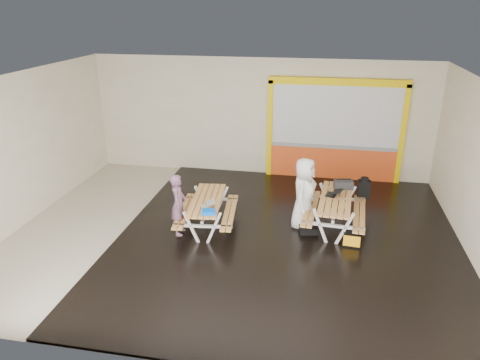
% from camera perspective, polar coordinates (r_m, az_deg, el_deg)
% --- Properties ---
extents(room, '(10.02, 8.02, 3.52)m').
position_cam_1_polar(room, '(9.61, -0.99, 2.19)').
color(room, beige).
rests_on(room, ground).
extents(deck, '(7.50, 7.98, 0.05)m').
position_cam_1_polar(deck, '(10.17, 6.05, -7.46)').
color(deck, black).
rests_on(deck, room).
extents(kiosk, '(3.88, 0.16, 3.00)m').
position_cam_1_polar(kiosk, '(13.28, 11.89, 5.91)').
color(kiosk, '#E9511C').
rests_on(kiosk, room).
extents(picnic_table_left, '(1.48, 2.02, 0.76)m').
position_cam_1_polar(picnic_table_left, '(10.36, -4.20, -3.35)').
color(picnic_table_left, tan).
rests_on(picnic_table_left, deck).
extents(picnic_table_right, '(1.49, 2.09, 0.80)m').
position_cam_1_polar(picnic_table_right, '(10.54, 12.01, -3.16)').
color(picnic_table_right, tan).
rests_on(picnic_table_right, deck).
extents(person_left, '(0.41, 0.56, 1.41)m').
position_cam_1_polar(person_left, '(10.02, -7.82, -3.09)').
color(person_left, '#6F4B62').
rests_on(person_left, deck).
extents(person_right, '(0.71, 0.94, 1.72)m').
position_cam_1_polar(person_right, '(10.44, 8.13, -1.77)').
color(person_right, white).
rests_on(person_right, deck).
extents(laptop_left, '(0.40, 0.38, 0.13)m').
position_cam_1_polar(laptop_left, '(9.89, -4.14, -3.20)').
color(laptop_left, silver).
rests_on(laptop_left, picnic_table_left).
extents(laptop_right, '(0.43, 0.40, 0.15)m').
position_cam_1_polar(laptop_right, '(10.57, 11.79, -1.68)').
color(laptop_right, black).
rests_on(laptop_right, picnic_table_right).
extents(blue_pouch, '(0.32, 0.26, 0.08)m').
position_cam_1_polar(blue_pouch, '(9.59, -4.01, -4.05)').
color(blue_pouch, blue).
rests_on(blue_pouch, picnic_table_left).
extents(toolbox, '(0.48, 0.30, 0.26)m').
position_cam_1_polar(toolbox, '(10.97, 12.99, -0.58)').
color(toolbox, black).
rests_on(toolbox, picnic_table_right).
extents(backpack, '(0.31, 0.20, 0.51)m').
position_cam_1_polar(backpack, '(11.40, 15.46, -0.93)').
color(backpack, black).
rests_on(backpack, picnic_table_right).
extents(dark_case, '(0.46, 0.38, 0.15)m').
position_cam_1_polar(dark_case, '(10.41, 8.71, -6.22)').
color(dark_case, black).
rests_on(dark_case, deck).
extents(fluke_bag, '(0.39, 0.27, 0.32)m').
position_cam_1_polar(fluke_bag, '(10.03, 14.02, -7.30)').
color(fluke_bag, black).
rests_on(fluke_bag, deck).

